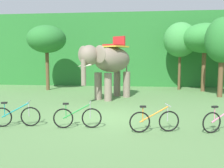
{
  "coord_description": "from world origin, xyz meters",
  "views": [
    {
      "loc": [
        1.46,
        -9.93,
        2.49
      ],
      "look_at": [
        0.25,
        1.0,
        1.3
      ],
      "focal_mm": 39.64,
      "sensor_mm": 36.0,
      "label": 1
    }
  ],
  "objects_px": {
    "elephant": "(109,62)",
    "tree_right": "(222,41)",
    "tree_center": "(47,40)",
    "tree_center_right": "(180,40)",
    "bike_orange": "(154,121)",
    "bike_green": "(77,117)",
    "tree_far_right": "(205,39)",
    "bike_teal": "(16,116)",
    "bike_pink": "(224,121)"
  },
  "relations": [
    {
      "from": "elephant",
      "to": "tree_right",
      "type": "bearing_deg",
      "value": 12.26
    },
    {
      "from": "tree_center",
      "to": "tree_center_right",
      "type": "distance_m",
      "value": 10.13
    },
    {
      "from": "tree_right",
      "to": "bike_orange",
      "type": "relative_size",
      "value": 2.95
    },
    {
      "from": "bike_green",
      "to": "tree_center_right",
      "type": "bearing_deg",
      "value": 64.94
    },
    {
      "from": "tree_center",
      "to": "tree_far_right",
      "type": "distance_m",
      "value": 11.66
    },
    {
      "from": "tree_right",
      "to": "bike_teal",
      "type": "bearing_deg",
      "value": -140.52
    },
    {
      "from": "elephant",
      "to": "bike_orange",
      "type": "xyz_separation_m",
      "value": [
        2.3,
        -6.42,
        -1.82
      ]
    },
    {
      "from": "tree_far_right",
      "to": "elephant",
      "type": "height_order",
      "value": "tree_far_right"
    },
    {
      "from": "tree_right",
      "to": "bike_orange",
      "type": "height_order",
      "value": "tree_right"
    },
    {
      "from": "tree_center",
      "to": "tree_right",
      "type": "height_order",
      "value": "tree_right"
    },
    {
      "from": "tree_center",
      "to": "elephant",
      "type": "height_order",
      "value": "tree_center"
    },
    {
      "from": "elephant",
      "to": "bike_teal",
      "type": "distance_m",
      "value": 7.05
    },
    {
      "from": "tree_center",
      "to": "bike_green",
      "type": "distance_m",
      "value": 11.5
    },
    {
      "from": "tree_center",
      "to": "bike_pink",
      "type": "distance_m",
      "value": 14.26
    },
    {
      "from": "bike_orange",
      "to": "bike_pink",
      "type": "height_order",
      "value": "same"
    },
    {
      "from": "tree_center",
      "to": "bike_orange",
      "type": "height_order",
      "value": "tree_center"
    },
    {
      "from": "tree_right",
      "to": "bike_green",
      "type": "xyz_separation_m",
      "value": [
        -7.21,
        -7.73,
        -3.12
      ]
    },
    {
      "from": "tree_center",
      "to": "bike_green",
      "type": "xyz_separation_m",
      "value": [
        4.83,
        -9.85,
        -3.44
      ]
    },
    {
      "from": "bike_pink",
      "to": "tree_far_right",
      "type": "bearing_deg",
      "value": 79.93
    },
    {
      "from": "tree_center",
      "to": "tree_right",
      "type": "bearing_deg",
      "value": -10.03
    },
    {
      "from": "tree_far_right",
      "to": "bike_green",
      "type": "relative_size",
      "value": 2.91
    },
    {
      "from": "tree_center",
      "to": "bike_green",
      "type": "bearing_deg",
      "value": -63.9
    },
    {
      "from": "tree_right",
      "to": "bike_pink",
      "type": "xyz_separation_m",
      "value": [
        -2.21,
        -7.62,
        -3.12
      ]
    },
    {
      "from": "tree_far_right",
      "to": "tree_right",
      "type": "xyz_separation_m",
      "value": [
        0.39,
        -2.64,
        -0.34
      ]
    },
    {
      "from": "tree_right",
      "to": "elephant",
      "type": "xyz_separation_m",
      "value": [
        -6.84,
        -1.49,
        -1.3
      ]
    },
    {
      "from": "elephant",
      "to": "bike_green",
      "type": "xyz_separation_m",
      "value": [
        -0.37,
        -6.24,
        -1.82
      ]
    },
    {
      "from": "bike_green",
      "to": "bike_orange",
      "type": "height_order",
      "value": "same"
    },
    {
      "from": "elephant",
      "to": "bike_pink",
      "type": "distance_m",
      "value": 7.89
    },
    {
      "from": "elephant",
      "to": "bike_orange",
      "type": "relative_size",
      "value": 2.39
    },
    {
      "from": "tree_center_right",
      "to": "tree_far_right",
      "type": "bearing_deg",
      "value": -26.17
    },
    {
      "from": "tree_far_right",
      "to": "bike_pink",
      "type": "distance_m",
      "value": 10.98
    },
    {
      "from": "tree_center_right",
      "to": "bike_teal",
      "type": "relative_size",
      "value": 3.05
    },
    {
      "from": "tree_center",
      "to": "tree_far_right",
      "type": "relative_size",
      "value": 0.99
    },
    {
      "from": "elephant",
      "to": "bike_orange",
      "type": "height_order",
      "value": "elephant"
    },
    {
      "from": "tree_center",
      "to": "tree_center_right",
      "type": "relative_size",
      "value": 0.95
    },
    {
      "from": "bike_green",
      "to": "bike_orange",
      "type": "distance_m",
      "value": 2.68
    },
    {
      "from": "tree_center",
      "to": "bike_pink",
      "type": "xyz_separation_m",
      "value": [
        9.82,
        -9.75,
        -3.44
      ]
    },
    {
      "from": "elephant",
      "to": "bike_green",
      "type": "distance_m",
      "value": 6.51
    },
    {
      "from": "bike_orange",
      "to": "bike_pink",
      "type": "distance_m",
      "value": 2.34
    },
    {
      "from": "tree_far_right",
      "to": "bike_green",
      "type": "xyz_separation_m",
      "value": [
        -6.82,
        -10.37,
        -3.46
      ]
    },
    {
      "from": "bike_pink",
      "to": "tree_right",
      "type": "bearing_deg",
      "value": 73.81
    },
    {
      "from": "tree_center",
      "to": "bike_pink",
      "type": "height_order",
      "value": "tree_center"
    },
    {
      "from": "tree_center_right",
      "to": "bike_green",
      "type": "distance_m",
      "value": 12.78
    },
    {
      "from": "tree_center_right",
      "to": "bike_pink",
      "type": "relative_size",
      "value": 3.22
    },
    {
      "from": "tree_right",
      "to": "bike_teal",
      "type": "distance_m",
      "value": 12.63
    },
    {
      "from": "elephant",
      "to": "bike_green",
      "type": "relative_size",
      "value": 2.36
    },
    {
      "from": "tree_far_right",
      "to": "bike_orange",
      "type": "height_order",
      "value": "tree_far_right"
    },
    {
      "from": "tree_center_right",
      "to": "bike_teal",
      "type": "distance_m",
      "value": 13.89
    },
    {
      "from": "bike_teal",
      "to": "tree_right",
      "type": "bearing_deg",
      "value": 39.48
    },
    {
      "from": "tree_center_right",
      "to": "bike_pink",
      "type": "distance_m",
      "value": 11.57
    }
  ]
}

